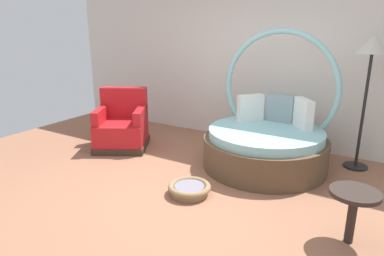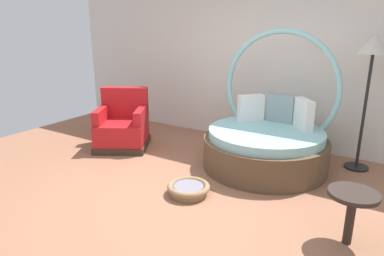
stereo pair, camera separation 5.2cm
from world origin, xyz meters
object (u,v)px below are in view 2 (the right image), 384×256
(side_table, at_px, (353,201))
(red_armchair, at_px, (123,127))
(round_daybed, at_px, (267,140))
(pet_basket, at_px, (189,189))
(floor_lamp, at_px, (372,57))

(side_table, bearing_deg, red_armchair, 166.21)
(round_daybed, xyz_separation_m, red_armchair, (-2.28, -0.48, -0.05))
(side_table, bearing_deg, round_daybed, 133.61)
(red_armchair, height_order, pet_basket, red_armchair)
(side_table, distance_m, floor_lamp, 2.23)
(round_daybed, relative_size, pet_basket, 3.72)
(round_daybed, relative_size, red_armchair, 1.74)
(pet_basket, relative_size, side_table, 0.98)
(round_daybed, height_order, pet_basket, round_daybed)
(red_armchair, xyz_separation_m, floor_lamp, (3.40, 1.06, 1.20))
(red_armchair, bearing_deg, round_daybed, 11.81)
(red_armchair, relative_size, side_table, 2.09)
(side_table, relative_size, floor_lamp, 0.29)
(floor_lamp, bearing_deg, pet_basket, -129.53)
(round_daybed, bearing_deg, red_armchair, -168.19)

